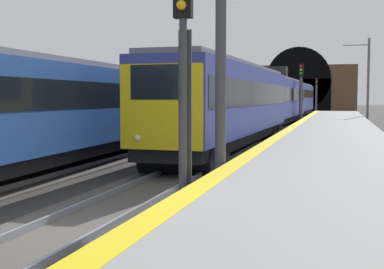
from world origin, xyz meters
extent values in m
plane|color=#302D2B|center=(0.00, 0.00, 0.00)|extent=(320.00, 320.00, 0.00)
cube|color=gray|center=(0.00, -4.61, 0.46)|extent=(112.00, 4.85, 0.93)
cube|color=yellow|center=(0.00, -2.43, 0.93)|extent=(112.00, 0.50, 0.01)
cube|color=#4C4742|center=(0.00, 0.00, 0.03)|extent=(160.00, 3.13, 0.06)
cube|color=gray|center=(0.00, 0.72, 0.14)|extent=(160.00, 0.07, 0.15)
cube|color=gray|center=(0.00, -0.72, 0.14)|extent=(160.00, 0.07, 0.15)
cube|color=navy|center=(15.56, 0.00, 2.48)|extent=(18.31, 3.27, 2.94)
cube|color=black|center=(15.56, 0.00, 2.77)|extent=(17.58, 3.28, 1.05)
cube|color=slate|center=(15.56, 0.00, 4.05)|extent=(17.76, 2.84, 0.20)
cube|color=black|center=(15.56, 0.00, 0.82)|extent=(17.94, 2.93, 0.53)
cylinder|color=black|center=(7.91, 0.21, 0.48)|extent=(1.03, 2.57, 0.96)
cylinder|color=black|center=(9.71, 0.16, 0.48)|extent=(1.03, 2.57, 0.96)
cylinder|color=black|center=(21.42, -0.16, 0.48)|extent=(1.03, 2.57, 0.96)
cylinder|color=black|center=(23.22, -0.21, 0.48)|extent=(1.03, 2.57, 0.96)
cube|color=yellow|center=(6.40, 0.25, 2.32)|extent=(0.19, 2.66, 2.61)
cube|color=black|center=(6.35, 0.25, 3.07)|extent=(0.09, 1.94, 1.06)
sphere|color=#F2EACC|center=(6.32, -0.51, 1.36)|extent=(0.20, 0.20, 0.20)
sphere|color=#F2EACC|center=(6.37, 1.02, 1.36)|extent=(0.20, 0.20, 0.20)
cube|color=navy|center=(34.45, 0.00, 2.48)|extent=(18.31, 3.27, 2.94)
cube|color=black|center=(34.45, 0.00, 2.79)|extent=(17.58, 3.28, 1.04)
cube|color=slate|center=(34.45, 0.00, 4.05)|extent=(17.76, 2.84, 0.20)
cube|color=black|center=(34.45, 0.00, 0.82)|extent=(17.94, 2.93, 0.53)
cylinder|color=black|center=(26.52, 0.22, 0.48)|extent=(1.03, 2.57, 0.96)
cylinder|color=black|center=(28.32, 0.17, 0.48)|extent=(1.03, 2.57, 0.96)
cylinder|color=black|center=(40.57, -0.17, 0.48)|extent=(1.03, 2.57, 0.96)
cylinder|color=black|center=(42.37, -0.22, 0.48)|extent=(1.03, 2.57, 0.96)
cube|color=navy|center=(53.33, 0.00, 2.48)|extent=(18.31, 3.27, 2.94)
cube|color=black|center=(53.33, 0.00, 2.94)|extent=(17.58, 3.28, 0.87)
cube|color=slate|center=(53.33, 0.00, 4.05)|extent=(17.76, 2.84, 0.20)
cube|color=black|center=(53.33, 0.00, 0.82)|extent=(17.94, 2.93, 0.53)
cylinder|color=black|center=(45.19, 0.22, 0.48)|extent=(1.03, 2.57, 0.96)
cylinder|color=black|center=(46.99, 0.18, 0.48)|extent=(1.03, 2.57, 0.96)
cylinder|color=black|center=(59.68, -0.18, 0.48)|extent=(1.03, 2.57, 0.96)
cylinder|color=black|center=(61.47, -0.22, 0.48)|extent=(1.03, 2.57, 0.96)
cube|color=black|center=(34.45, 0.00, 4.60)|extent=(1.35, 1.70, 0.90)
cube|color=#264C99|center=(7.75, 4.54, 2.31)|extent=(19.25, 3.26, 2.75)
cube|color=black|center=(7.75, 4.54, 2.69)|extent=(18.48, 3.27, 0.89)
cube|color=slate|center=(7.75, 4.54, 3.78)|extent=(18.66, 2.83, 0.20)
cube|color=black|center=(7.75, 4.54, 0.76)|extent=(18.86, 2.92, 0.49)
cylinder|color=black|center=(16.42, 4.77, 0.44)|extent=(0.96, 2.55, 0.89)
cylinder|color=black|center=(14.62, 4.72, 0.44)|extent=(0.96, 2.55, 0.89)
cube|color=yellow|center=(17.38, 4.80, 2.09)|extent=(0.19, 2.64, 2.31)
cube|color=black|center=(17.43, 4.80, 2.86)|extent=(0.09, 1.92, 0.99)
sphere|color=#F2EACC|center=(17.42, 5.55, 1.29)|extent=(0.20, 0.20, 0.20)
sphere|color=#F2EACC|center=(17.46, 4.04, 1.29)|extent=(0.20, 0.20, 0.20)
cube|color=#264C99|center=(27.68, 4.54, 2.31)|extent=(19.25, 3.26, 2.75)
cube|color=black|center=(27.68, 4.54, 2.55)|extent=(18.48, 3.27, 0.95)
cube|color=slate|center=(27.68, 4.54, 3.78)|extent=(18.66, 2.83, 0.20)
cube|color=black|center=(27.68, 4.54, 0.76)|extent=(18.86, 2.92, 0.49)
cylinder|color=black|center=(36.15, 4.76, 0.44)|extent=(0.96, 2.55, 0.89)
cylinder|color=black|center=(34.35, 4.72, 0.44)|extent=(0.96, 2.55, 0.89)
cylinder|color=black|center=(21.01, 4.36, 0.44)|extent=(0.96, 2.55, 0.89)
cylinder|color=black|center=(19.21, 4.31, 0.44)|extent=(0.96, 2.55, 0.89)
cube|color=black|center=(27.68, 4.54, 4.33)|extent=(1.34, 1.68, 0.90)
cylinder|color=#38383D|center=(1.79, -1.83, 2.12)|extent=(0.16, 0.16, 4.23)
cube|color=black|center=(1.79, -1.83, 4.61)|extent=(0.20, 0.38, 0.75)
cube|color=#38383D|center=(1.93, -1.83, 2.12)|extent=(0.04, 0.28, 3.81)
sphere|color=yellow|center=(1.66, -1.83, 4.48)|extent=(0.20, 0.20, 0.20)
cylinder|color=#4C4C54|center=(36.37, -1.83, 2.16)|extent=(0.16, 0.16, 4.31)
cube|color=black|center=(36.37, -1.83, 4.84)|extent=(0.20, 0.38, 1.05)
cube|color=#4C4C54|center=(36.51, -1.83, 2.16)|extent=(0.04, 0.28, 3.88)
sphere|color=red|center=(36.24, -1.83, 5.16)|extent=(0.20, 0.20, 0.20)
sphere|color=yellow|center=(36.24, -1.83, 4.86)|extent=(0.20, 0.20, 0.20)
sphere|color=green|center=(36.24, -1.83, 4.56)|extent=(0.20, 0.20, 0.20)
cylinder|color=#4C4C54|center=(67.28, -1.83, 2.22)|extent=(0.16, 0.16, 4.44)
cube|color=black|center=(67.28, -1.83, 4.82)|extent=(0.20, 0.38, 0.75)
cube|color=#4C4C54|center=(67.42, -1.83, 2.22)|extent=(0.04, 0.28, 4.00)
sphere|color=red|center=(67.15, -1.83, 4.99)|extent=(0.20, 0.20, 0.20)
sphere|color=yellow|center=(67.15, -1.83, 4.69)|extent=(0.20, 0.20, 0.20)
cylinder|color=#3F3F47|center=(4.65, -1.98, 3.66)|extent=(0.28, 0.28, 7.32)
cube|color=brown|center=(89.53, 2.27, 4.17)|extent=(2.10, 20.61, 8.35)
cube|color=black|center=(88.43, 2.27, 2.92)|extent=(0.12, 11.54, 5.84)
cylinder|color=black|center=(88.43, 2.27, 5.84)|extent=(0.12, 11.54, 11.54)
cylinder|color=#595B60|center=(41.50, -7.44, 3.94)|extent=(0.22, 0.22, 7.89)
cylinder|color=#595B60|center=(41.50, -6.31, 7.29)|extent=(0.08, 2.25, 0.08)
camera|label=1|loc=(-8.66, -4.95, 2.63)|focal=49.12mm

